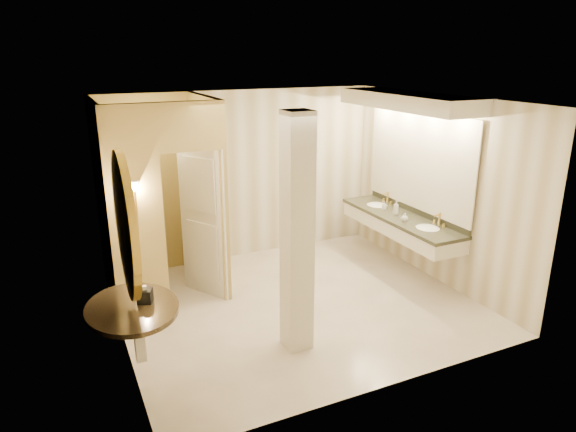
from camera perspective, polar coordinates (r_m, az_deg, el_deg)
name	(u,v)px	position (r m, az deg, el deg)	size (l,w,h in m)	color
floor	(297,304)	(7.05, 0.99, -9.72)	(4.50, 4.50, 0.00)	#EEE2CE
ceiling	(298,101)	(6.27, 1.13, 12.71)	(4.50, 4.50, 0.00)	white
wall_back	(243,176)	(8.31, -5.04, 4.49)	(4.50, 0.02, 2.70)	beige
wall_front	(391,265)	(4.92, 11.39, -5.37)	(4.50, 0.02, 2.70)	beige
wall_left	(113,234)	(5.94, -18.83, -1.91)	(0.02, 4.00, 2.70)	beige
wall_right	(437,189)	(7.75, 16.18, 2.86)	(0.02, 4.00, 2.70)	beige
toilet_closet	(191,197)	(7.03, -10.76, 2.04)	(1.50, 1.55, 2.70)	#D6BD70
wall_sconce	(134,188)	(6.28, -16.73, 2.99)	(0.14, 0.14, 0.42)	gold
vanity	(406,167)	(7.82, 12.94, 5.34)	(0.75, 2.51, 2.09)	silver
console_shelf	(129,261)	(5.15, -17.25, -4.79)	(1.12, 1.12, 2.01)	black
pillar	(297,236)	(5.57, 1.02, -2.23)	(0.29, 0.29, 2.70)	silver
tissue_box	(145,296)	(5.35, -15.60, -8.53)	(0.14, 0.14, 0.14)	black
toilet	(150,265)	(7.63, -15.04, -5.28)	(0.38, 0.67, 0.69)	white
soap_bottle_a	(384,206)	(8.23, 10.63, 1.15)	(0.06, 0.06, 0.13)	beige
soap_bottle_b	(405,217)	(7.71, 12.84, -0.13)	(0.10, 0.10, 0.13)	silver
soap_bottle_c	(396,208)	(8.01, 11.92, 0.92)	(0.08, 0.08, 0.22)	#C6B28C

